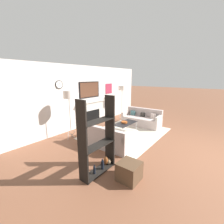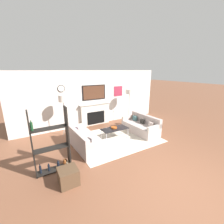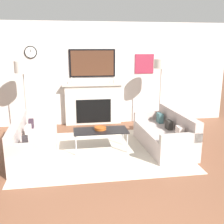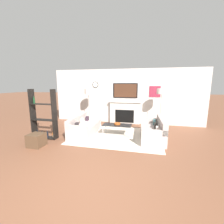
{
  "view_description": "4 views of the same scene",
  "coord_description": "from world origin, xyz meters",
  "px_view_note": "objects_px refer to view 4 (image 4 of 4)",
  "views": [
    {
      "loc": [
        -4.84,
        -0.1,
        2.2
      ],
      "look_at": [
        -0.29,
        3.39,
        0.87
      ],
      "focal_mm": 24.0,
      "sensor_mm": 36.0,
      "label": 1
    },
    {
      "loc": [
        -2.98,
        -1.86,
        2.72
      ],
      "look_at": [
        0.04,
        3.25,
        1.05
      ],
      "focal_mm": 24.0,
      "sensor_mm": 36.0,
      "label": 2
    },
    {
      "loc": [
        -0.55,
        -2.08,
        2.09
      ],
      "look_at": [
        0.24,
        3.1,
        0.76
      ],
      "focal_mm": 42.0,
      "sensor_mm": 36.0,
      "label": 3
    },
    {
      "loc": [
        1.05,
        -2.51,
        1.96
      ],
      "look_at": [
        -0.25,
        3.08,
        0.89
      ],
      "focal_mm": 24.0,
      "sensor_mm": 36.0,
      "label": 4
    }
  ],
  "objects_px": {
    "floor_lamp_right": "(162,92)",
    "ottoman": "(36,140)",
    "couch_right": "(153,131)",
    "couch_left": "(85,127)",
    "coffee_table": "(117,125)",
    "decorative_bowl": "(117,124)",
    "floor_lamp_left": "(89,92)",
    "shelf_unit": "(44,118)"
  },
  "relations": [
    {
      "from": "decorative_bowl",
      "to": "ottoman",
      "type": "bearing_deg",
      "value": -144.81
    },
    {
      "from": "coffee_table",
      "to": "decorative_bowl",
      "type": "bearing_deg",
      "value": 93.47
    },
    {
      "from": "couch_left",
      "to": "shelf_unit",
      "type": "xyz_separation_m",
      "value": [
        -1.19,
        -0.81,
        0.5
      ]
    },
    {
      "from": "couch_right",
      "to": "ottoman",
      "type": "xyz_separation_m",
      "value": [
        -3.66,
        -1.53,
        -0.07
      ]
    },
    {
      "from": "couch_left",
      "to": "couch_right",
      "type": "distance_m",
      "value": 2.67
    },
    {
      "from": "floor_lamp_left",
      "to": "floor_lamp_right",
      "type": "relative_size",
      "value": 0.99
    },
    {
      "from": "shelf_unit",
      "to": "ottoman",
      "type": "relative_size",
      "value": 3.94
    },
    {
      "from": "floor_lamp_right",
      "to": "shelf_unit",
      "type": "distance_m",
      "value": 4.79
    },
    {
      "from": "floor_lamp_left",
      "to": "shelf_unit",
      "type": "bearing_deg",
      "value": -111.86
    },
    {
      "from": "couch_right",
      "to": "decorative_bowl",
      "type": "distance_m",
      "value": 1.37
    },
    {
      "from": "floor_lamp_right",
      "to": "shelf_unit",
      "type": "height_order",
      "value": "shelf_unit"
    },
    {
      "from": "couch_right",
      "to": "coffee_table",
      "type": "height_order",
      "value": "couch_right"
    },
    {
      "from": "floor_lamp_right",
      "to": "shelf_unit",
      "type": "relative_size",
      "value": 1.0
    },
    {
      "from": "decorative_bowl",
      "to": "floor_lamp_left",
      "type": "bearing_deg",
      "value": 142.76
    },
    {
      "from": "ottoman",
      "to": "couch_left",
      "type": "bearing_deg",
      "value": 57.02
    },
    {
      "from": "shelf_unit",
      "to": "ottoman",
      "type": "xyz_separation_m",
      "value": [
        0.2,
        -0.72,
        -0.55
      ]
    },
    {
      "from": "couch_left",
      "to": "floor_lamp_left",
      "type": "relative_size",
      "value": 1.09
    },
    {
      "from": "couch_left",
      "to": "couch_right",
      "type": "height_order",
      "value": "couch_right"
    },
    {
      "from": "decorative_bowl",
      "to": "floor_lamp_left",
      "type": "relative_size",
      "value": 0.14
    },
    {
      "from": "floor_lamp_left",
      "to": "shelf_unit",
      "type": "relative_size",
      "value": 0.98
    },
    {
      "from": "floor_lamp_right",
      "to": "coffee_table",
      "type": "bearing_deg",
      "value": -142.28
    },
    {
      "from": "couch_right",
      "to": "coffee_table",
      "type": "relative_size",
      "value": 1.6
    },
    {
      "from": "floor_lamp_left",
      "to": "ottoman",
      "type": "distance_m",
      "value": 3.26
    },
    {
      "from": "decorative_bowl",
      "to": "coffee_table",
      "type": "bearing_deg",
      "value": -86.53
    },
    {
      "from": "couch_right",
      "to": "couch_left",
      "type": "bearing_deg",
      "value": -179.89
    },
    {
      "from": "floor_lamp_left",
      "to": "ottoman",
      "type": "height_order",
      "value": "floor_lamp_left"
    },
    {
      "from": "coffee_table",
      "to": "decorative_bowl",
      "type": "xyz_separation_m",
      "value": [
        -0.0,
        0.05,
        0.06
      ]
    },
    {
      "from": "floor_lamp_right",
      "to": "ottoman",
      "type": "bearing_deg",
      "value": -144.17
    },
    {
      "from": "couch_right",
      "to": "shelf_unit",
      "type": "distance_m",
      "value": 3.98
    },
    {
      "from": "couch_right",
      "to": "floor_lamp_left",
      "type": "distance_m",
      "value": 3.54
    },
    {
      "from": "decorative_bowl",
      "to": "floor_lamp_left",
      "type": "height_order",
      "value": "floor_lamp_left"
    },
    {
      "from": "couch_left",
      "to": "floor_lamp_right",
      "type": "xyz_separation_m",
      "value": [
        2.99,
        1.35,
        1.37
      ]
    },
    {
      "from": "decorative_bowl",
      "to": "floor_lamp_right",
      "type": "relative_size",
      "value": 0.14
    },
    {
      "from": "couch_left",
      "to": "ottoman",
      "type": "height_order",
      "value": "couch_left"
    },
    {
      "from": "couch_right",
      "to": "decorative_bowl",
      "type": "relative_size",
      "value": 7.09
    },
    {
      "from": "decorative_bowl",
      "to": "ottoman",
      "type": "xyz_separation_m",
      "value": [
        -2.31,
        -1.63,
        -0.26
      ]
    },
    {
      "from": "decorative_bowl",
      "to": "ottoman",
      "type": "distance_m",
      "value": 2.84
    },
    {
      "from": "floor_lamp_left",
      "to": "floor_lamp_right",
      "type": "height_order",
      "value": "floor_lamp_right"
    },
    {
      "from": "shelf_unit",
      "to": "floor_lamp_left",
      "type": "bearing_deg",
      "value": 68.14
    },
    {
      "from": "couch_right",
      "to": "floor_lamp_right",
      "type": "xyz_separation_m",
      "value": [
        0.32,
        1.34,
        1.36
      ]
    },
    {
      "from": "couch_left",
      "to": "floor_lamp_right",
      "type": "distance_m",
      "value": 3.56
    },
    {
      "from": "ottoman",
      "to": "floor_lamp_right",
      "type": "bearing_deg",
      "value": 35.83
    }
  ]
}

